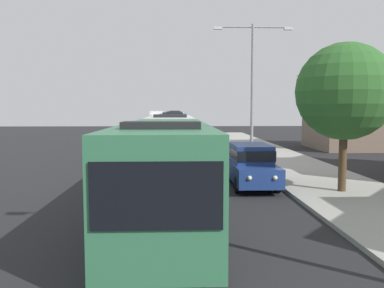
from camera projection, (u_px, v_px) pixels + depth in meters
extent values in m
cube|color=#33724C|center=(166.00, 166.00, 12.48)|extent=(2.50, 11.27, 2.70)
cube|color=black|center=(206.00, 155.00, 12.50)|extent=(0.04, 10.37, 1.00)
cube|color=black|center=(125.00, 155.00, 12.40)|extent=(0.04, 10.37, 1.00)
cube|color=black|center=(157.00, 196.00, 6.82)|extent=(2.30, 0.04, 1.20)
cube|color=black|center=(206.00, 191.00, 12.60)|extent=(0.03, 10.71, 0.36)
cube|color=black|center=(161.00, 125.00, 8.99)|extent=(1.75, 0.90, 0.16)
cylinder|color=black|center=(210.00, 239.00, 9.15)|extent=(0.28, 1.00, 1.00)
cylinder|color=black|center=(113.00, 241.00, 9.07)|extent=(0.28, 1.00, 1.00)
cylinder|color=black|center=(196.00, 185.00, 15.71)|extent=(0.28, 1.00, 1.00)
cylinder|color=black|center=(140.00, 185.00, 15.63)|extent=(0.28, 1.00, 1.00)
cube|color=silver|center=(171.00, 138.00, 25.01)|extent=(2.50, 12.34, 2.70)
cube|color=black|center=(191.00, 132.00, 25.03)|extent=(0.04, 11.35, 1.00)
cube|color=black|center=(151.00, 132.00, 24.93)|extent=(0.04, 11.35, 1.00)
cube|color=black|center=(169.00, 141.00, 18.82)|extent=(2.30, 0.04, 1.20)
cube|color=navy|center=(192.00, 150.00, 25.13)|extent=(0.03, 11.72, 0.36)
cube|color=black|center=(170.00, 116.00, 21.20)|extent=(1.75, 0.90, 0.16)
cylinder|color=black|center=(191.00, 165.00, 21.35)|extent=(0.28, 1.00, 1.00)
cylinder|color=black|center=(150.00, 165.00, 21.27)|extent=(0.28, 1.00, 1.00)
cylinder|color=black|center=(187.00, 151.00, 28.54)|extent=(0.28, 1.00, 1.00)
cylinder|color=black|center=(157.00, 151.00, 28.45)|extent=(0.28, 1.00, 1.00)
cube|color=#284C8C|center=(173.00, 128.00, 38.26)|extent=(2.50, 11.02, 2.70)
cube|color=black|center=(186.00, 124.00, 38.28)|extent=(0.04, 10.14, 1.00)
cube|color=black|center=(160.00, 124.00, 38.18)|extent=(0.04, 10.14, 1.00)
cube|color=black|center=(173.00, 127.00, 32.73)|extent=(2.30, 0.04, 1.20)
cube|color=gold|center=(186.00, 136.00, 38.38)|extent=(0.03, 10.47, 0.36)
cube|color=black|center=(173.00, 113.00, 34.84)|extent=(1.75, 0.90, 0.16)
cylinder|color=black|center=(185.00, 143.00, 35.00)|extent=(0.28, 1.00, 1.00)
cylinder|color=black|center=(160.00, 143.00, 34.92)|extent=(0.28, 1.00, 1.00)
cylinder|color=black|center=(184.00, 138.00, 41.42)|extent=(0.28, 1.00, 1.00)
cylinder|color=black|center=(163.00, 138.00, 41.34)|extent=(0.28, 1.00, 1.00)
cube|color=silver|center=(174.00, 123.00, 51.26)|extent=(2.50, 11.59, 2.70)
cube|color=black|center=(184.00, 120.00, 51.28)|extent=(0.04, 10.67, 1.00)
cube|color=black|center=(164.00, 120.00, 51.18)|extent=(0.04, 10.67, 1.00)
cube|color=black|center=(174.00, 122.00, 45.45)|extent=(2.30, 0.04, 1.20)
cube|color=black|center=(184.00, 129.00, 51.38)|extent=(0.03, 11.01, 0.36)
cube|color=black|center=(174.00, 112.00, 47.67)|extent=(1.75, 0.90, 0.16)
cylinder|color=black|center=(183.00, 134.00, 47.83)|extent=(0.28, 1.00, 1.00)
cylinder|color=black|center=(165.00, 134.00, 47.75)|extent=(0.28, 1.00, 1.00)
cylinder|color=black|center=(182.00, 131.00, 54.58)|extent=(0.28, 1.00, 1.00)
cylinder|color=black|center=(166.00, 131.00, 54.50)|extent=(0.28, 1.00, 1.00)
cube|color=#33724C|center=(175.00, 120.00, 63.91)|extent=(2.50, 10.46, 2.70)
cube|color=black|center=(182.00, 118.00, 63.92)|extent=(0.04, 9.63, 1.00)
cube|color=black|center=(167.00, 118.00, 63.83)|extent=(0.04, 9.63, 1.00)
cube|color=black|center=(174.00, 119.00, 58.65)|extent=(2.30, 0.04, 1.20)
cube|color=orange|center=(183.00, 125.00, 64.02)|extent=(0.03, 9.94, 0.36)
cube|color=black|center=(174.00, 111.00, 60.66)|extent=(1.75, 0.90, 0.16)
cylinder|color=black|center=(182.00, 129.00, 60.82)|extent=(0.28, 1.00, 1.00)
cylinder|color=black|center=(167.00, 129.00, 60.74)|extent=(0.28, 1.00, 1.00)
cylinder|color=black|center=(181.00, 127.00, 66.92)|extent=(0.28, 1.00, 1.00)
cylinder|color=black|center=(168.00, 127.00, 66.83)|extent=(0.28, 1.00, 1.00)
cube|color=#33724C|center=(175.00, 118.00, 76.69)|extent=(2.50, 11.05, 2.70)
cube|color=black|center=(182.00, 117.00, 76.71)|extent=(0.04, 10.17, 1.00)
cube|color=black|center=(168.00, 117.00, 76.61)|extent=(0.04, 10.17, 1.00)
cube|color=black|center=(175.00, 117.00, 71.14)|extent=(2.30, 0.04, 1.20)
cube|color=navy|center=(182.00, 123.00, 76.81)|extent=(0.03, 10.50, 0.36)
cube|color=black|center=(175.00, 111.00, 73.26)|extent=(1.75, 0.90, 0.16)
cylinder|color=black|center=(181.00, 125.00, 73.43)|extent=(0.28, 1.00, 1.00)
cylinder|color=black|center=(169.00, 125.00, 73.34)|extent=(0.28, 1.00, 1.00)
cylinder|color=black|center=(181.00, 124.00, 79.86)|extent=(0.28, 1.00, 1.00)
cylinder|color=black|center=(170.00, 124.00, 79.78)|extent=(0.28, 1.00, 1.00)
cube|color=navy|center=(251.00, 171.00, 18.07)|extent=(1.84, 4.94, 0.80)
cube|color=navy|center=(250.00, 153.00, 18.15)|extent=(1.62, 2.86, 0.80)
cube|color=black|center=(250.00, 153.00, 18.15)|extent=(1.66, 2.96, 0.44)
sphere|color=#F9EFCC|center=(250.00, 178.00, 15.57)|extent=(0.18, 0.18, 0.18)
sphere|color=#F9EFCC|center=(275.00, 178.00, 15.61)|extent=(0.18, 0.18, 0.18)
cylinder|color=black|center=(238.00, 185.00, 16.55)|extent=(0.22, 0.70, 0.70)
cylinder|color=black|center=(277.00, 185.00, 16.61)|extent=(0.22, 0.70, 0.70)
cylinder|color=black|center=(228.00, 173.00, 19.59)|extent=(0.22, 0.70, 0.70)
cylinder|color=black|center=(261.00, 173.00, 19.66)|extent=(0.22, 0.70, 0.70)
cube|color=white|center=(156.00, 121.00, 70.11)|extent=(2.30, 1.80, 2.20)
cube|color=silver|center=(157.00, 118.00, 74.11)|extent=(2.35, 6.28, 2.70)
cube|color=black|center=(156.00, 119.00, 69.17)|extent=(2.07, 0.04, 0.90)
cylinder|color=black|center=(150.00, 126.00, 70.16)|extent=(0.26, 0.90, 0.90)
cylinder|color=black|center=(162.00, 126.00, 70.24)|extent=(0.26, 0.90, 0.90)
cylinder|color=black|center=(152.00, 125.00, 75.50)|extent=(0.26, 0.90, 0.90)
cylinder|color=black|center=(163.00, 125.00, 75.58)|extent=(0.26, 0.90, 0.90)
cylinder|color=gray|center=(252.00, 92.00, 26.59)|extent=(0.20, 0.20, 8.92)
cylinder|color=gray|center=(236.00, 27.00, 26.17)|extent=(2.33, 0.10, 0.10)
cube|color=silver|center=(218.00, 28.00, 26.14)|extent=(0.56, 0.28, 0.16)
cylinder|color=gray|center=(271.00, 27.00, 26.26)|extent=(2.33, 0.10, 0.10)
cube|color=silver|center=(288.00, 29.00, 26.31)|extent=(0.56, 0.28, 0.16)
cylinder|color=#4C3823|center=(343.00, 161.00, 16.19)|extent=(0.32, 0.32, 2.48)
sphere|color=#2D6028|center=(345.00, 92.00, 15.95)|extent=(3.91, 3.91, 3.91)
cube|color=#7A6656|center=(355.00, 113.00, 34.98)|extent=(7.19, 7.06, 6.35)
pyramid|color=#42332D|center=(357.00, 65.00, 34.61)|extent=(7.55, 7.41, 1.98)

